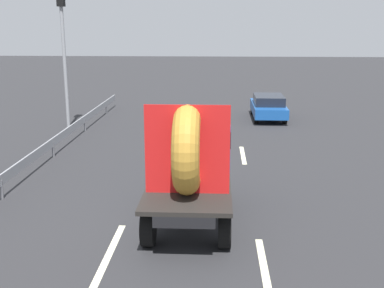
{
  "coord_description": "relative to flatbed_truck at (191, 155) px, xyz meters",
  "views": [
    {
      "loc": [
        1.0,
        -12.02,
        4.89
      ],
      "look_at": [
        0.35,
        0.38,
        1.76
      ],
      "focal_mm": 45.27,
      "sensor_mm": 36.0,
      "label": 1
    }
  ],
  "objects": [
    {
      "name": "lane_dash_left_near",
      "position": [
        -1.65,
        -2.31,
        -1.6
      ],
      "size": [
        0.16,
        2.95,
        0.01
      ],
      "primitive_type": "cube",
      "rotation": [
        0.0,
        0.0,
        1.57
      ],
      "color": "beige",
      "rests_on": "ground_plane"
    },
    {
      "name": "lane_dash_right_far",
      "position": [
        1.65,
        5.9,
        -1.6
      ],
      "size": [
        0.16,
        2.51,
        0.01
      ],
      "primitive_type": "cube",
      "rotation": [
        0.0,
        0.0,
        1.57
      ],
      "color": "beige",
      "rests_on": "ground_plane"
    },
    {
      "name": "lane_dash_left_far",
      "position": [
        -1.65,
        5.52,
        -1.6
      ],
      "size": [
        0.16,
        2.32,
        0.01
      ],
      "primitive_type": "cube",
      "rotation": [
        0.0,
        0.0,
        1.57
      ],
      "color": "beige",
      "rests_on": "ground_plane"
    },
    {
      "name": "ground_plane",
      "position": [
        -0.35,
        0.18,
        -1.61
      ],
      "size": [
        120.0,
        120.0,
        0.0
      ],
      "primitive_type": "plane",
      "color": "#28282B"
    },
    {
      "name": "guardrail",
      "position": [
        -5.45,
        7.54,
        -1.07
      ],
      "size": [
        0.1,
        17.83,
        0.71
      ],
      "color": "gray",
      "rests_on": "ground_plane"
    },
    {
      "name": "lane_dash_right_near",
      "position": [
        1.65,
        -2.71,
        -1.6
      ],
      "size": [
        0.16,
        2.52,
        0.01
      ],
      "primitive_type": "cube",
      "rotation": [
        0.0,
        0.0,
        1.57
      ],
      "color": "beige",
      "rests_on": "ground_plane"
    },
    {
      "name": "flatbed_truck",
      "position": [
        0.0,
        0.0,
        0.0
      ],
      "size": [
        2.02,
        4.45,
        3.15
      ],
      "color": "black",
      "rests_on": "ground_plane"
    },
    {
      "name": "traffic_light",
      "position": [
        -6.38,
        10.33,
        2.56
      ],
      "size": [
        0.42,
        0.36,
        6.47
      ],
      "color": "gray",
      "rests_on": "ground_plane"
    },
    {
      "name": "distant_sedan",
      "position": [
        3.31,
        13.08,
        -0.94
      ],
      "size": [
        1.63,
        3.81,
        1.24
      ],
      "color": "black",
      "rests_on": "ground_plane"
    }
  ]
}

